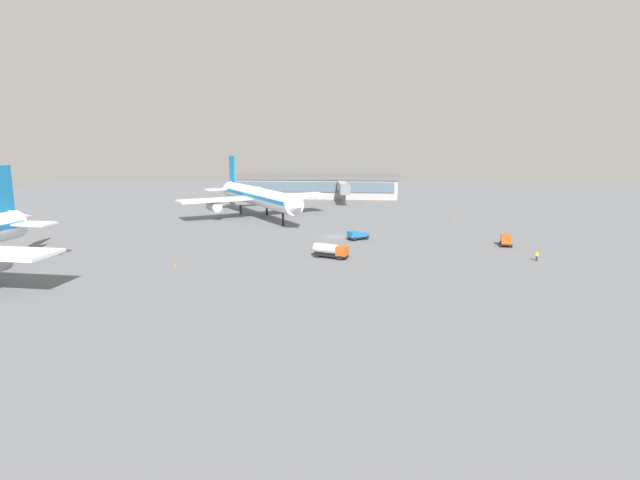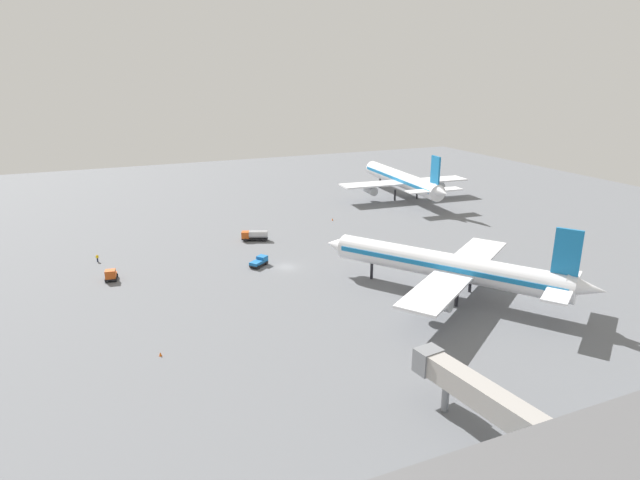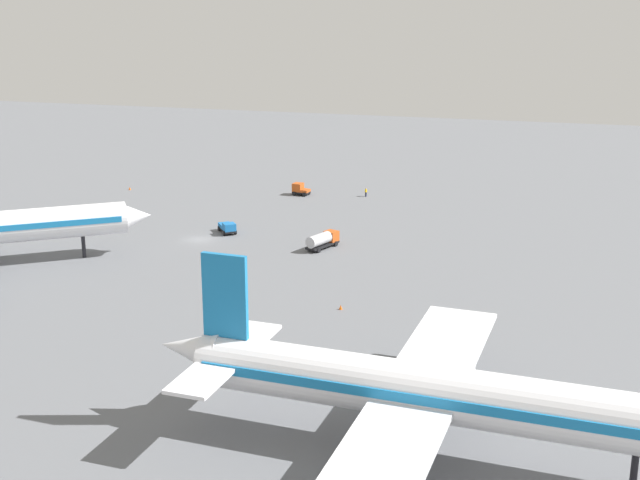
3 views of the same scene
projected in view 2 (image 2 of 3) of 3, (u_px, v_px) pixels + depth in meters
The scene contains 10 objects.
ground at pixel (286, 267), 112.59m from camera, with size 288.00×288.00×0.00m, color slate.
airplane_at_gate at pixel (402, 180), 172.78m from camera, with size 43.17×53.72×16.34m.
airplane_taxiing at pixel (450, 266), 96.62m from camera, with size 37.76×44.74×15.68m.
fuel_truck at pixel (255, 235), 129.77m from camera, with size 6.55×4.15×2.50m.
pushback_tractor at pixel (259, 261), 113.05m from camera, with size 4.64×4.20×1.90m.
baggage_tug at pixel (111, 275), 105.07m from camera, with size 2.64×3.45×2.30m.
ground_crew_worker at pixel (97, 258), 115.46m from camera, with size 0.57×0.46×1.67m.
jet_bridge at pixel (472, 390), 60.23m from camera, with size 5.24×18.31×6.74m.
safety_cone_near_gate at pixel (160, 354), 77.34m from camera, with size 0.44×0.44×0.60m, color #EA590C.
safety_cone_mid_apron at pixel (333, 219), 147.69m from camera, with size 0.44×0.44×0.60m, color #EA590C.
Camera 2 is at (-35.43, -99.76, 39.41)m, focal length 30.00 mm.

